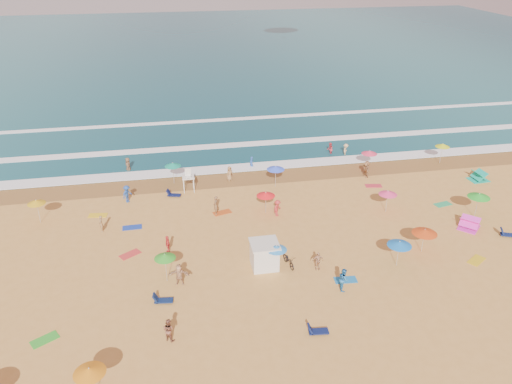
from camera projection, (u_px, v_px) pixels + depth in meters
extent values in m
plane|color=gold|center=(248.00, 241.00, 42.60)|extent=(220.00, 220.00, 0.00)
cube|color=#0C4756|center=(188.00, 50.00, 116.30)|extent=(220.00, 140.00, 0.18)
plane|color=olive|center=(228.00, 179.00, 53.56)|extent=(220.00, 220.00, 0.00)
cube|color=white|center=(225.00, 169.00, 55.71)|extent=(200.00, 2.20, 0.05)
cube|color=white|center=(218.00, 146.00, 61.85)|extent=(200.00, 1.60, 0.05)
cube|color=white|center=(210.00, 120.00, 70.63)|extent=(200.00, 1.20, 0.05)
cube|color=silver|center=(264.00, 255.00, 38.82)|extent=(2.00, 2.00, 2.00)
cube|color=silver|center=(264.00, 244.00, 38.35)|extent=(2.20, 2.20, 0.12)
imported|color=black|center=(289.00, 260.00, 39.09)|extent=(1.01, 2.00, 1.00)
cone|color=blue|center=(400.00, 243.00, 38.43)|extent=(1.88, 1.88, 0.35)
cone|color=#2E84D2|center=(277.00, 248.00, 37.88)|extent=(1.60, 1.60, 0.35)
cone|color=orange|center=(89.00, 371.00, 27.13)|extent=(1.79, 1.79, 0.35)
cone|color=#F63676|center=(388.00, 193.00, 46.23)|extent=(1.70, 1.70, 0.35)
cone|color=red|center=(266.00, 194.00, 46.04)|extent=(1.73, 1.73, 0.35)
cone|color=#385AFF|center=(276.00, 168.00, 50.98)|extent=(1.83, 1.83, 0.35)
cone|color=green|center=(165.00, 256.00, 36.53)|extent=(1.58, 1.58, 0.35)
cone|color=#C9D816|center=(443.00, 145.00, 56.37)|extent=(1.60, 1.60, 0.35)
cone|color=#CF4111|center=(425.00, 231.00, 40.22)|extent=(2.03, 2.03, 0.35)
cone|color=green|center=(479.00, 195.00, 45.15)|extent=(1.99, 1.99, 0.35)
cone|color=gold|center=(36.00, 202.00, 44.33)|extent=(1.60, 1.60, 0.35)
cone|color=#EC3459|center=(369.00, 152.00, 55.25)|extent=(1.72, 1.72, 0.35)
cone|color=#118F71|center=(173.00, 165.00, 51.66)|extent=(1.70, 1.70, 0.35)
cube|color=#0F204B|center=(164.00, 301.00, 35.25)|extent=(1.36, 0.72, 0.34)
cube|color=#0E1848|center=(319.00, 331.00, 32.47)|extent=(1.35, 0.68, 0.34)
cube|color=#101C50|center=(509.00, 235.00, 43.11)|extent=(1.42, 1.01, 0.34)
cube|color=#0D1645|center=(174.00, 195.00, 49.84)|extent=(1.40, 0.89, 0.34)
cube|color=#1A37A3|center=(132.00, 227.00, 44.52)|extent=(1.72, 0.90, 0.03)
cube|color=green|center=(45.00, 340.00, 32.01)|extent=(1.90, 1.61, 0.03)
cube|color=yellow|center=(98.00, 215.00, 46.47)|extent=(1.80, 1.07, 0.03)
cube|color=red|center=(130.00, 254.00, 40.71)|extent=(1.89, 1.65, 0.03)
cube|color=#BF4C17|center=(222.00, 212.00, 46.95)|extent=(1.87, 1.29, 0.03)
cube|color=#1C6EB0|center=(346.00, 280.00, 37.65)|extent=(1.76, 0.99, 0.03)
cube|color=#28A063|center=(443.00, 204.00, 48.41)|extent=(1.84, 1.19, 0.03)
cube|color=gold|center=(476.00, 260.00, 39.94)|extent=(1.89, 1.66, 0.03)
cube|color=#C22D3B|center=(373.00, 186.00, 52.05)|extent=(1.82, 1.14, 0.03)
imported|color=#AF7D51|center=(367.00, 169.00, 53.66)|extent=(0.69, 1.76, 1.85)
imported|color=#DE3743|center=(330.00, 149.00, 59.55)|extent=(0.91, 1.01, 1.69)
imported|color=tan|center=(318.00, 261.00, 38.57)|extent=(0.90, 0.38, 1.53)
imported|color=blue|center=(251.00, 163.00, 56.14)|extent=(0.47, 0.62, 1.51)
imported|color=tan|center=(179.00, 274.00, 36.86)|extent=(1.67, 0.86, 1.73)
imported|color=#9C7448|center=(230.00, 173.00, 52.94)|extent=(0.92, 0.80, 1.58)
imported|color=#2570B0|center=(344.00, 279.00, 36.28)|extent=(0.77, 0.94, 1.79)
imported|color=red|center=(277.00, 208.00, 46.07)|extent=(1.15, 1.18, 1.62)
imported|color=red|center=(168.00, 244.00, 40.65)|extent=(0.40, 0.93, 1.57)
imported|color=brown|center=(128.00, 165.00, 55.29)|extent=(0.68, 0.94, 1.77)
imported|color=brown|center=(169.00, 330.00, 31.70)|extent=(1.00, 0.96, 1.62)
imported|color=#21499D|center=(127.00, 194.00, 48.47)|extent=(1.23, 1.31, 1.78)
imported|color=#9A7347|center=(101.00, 224.00, 43.60)|extent=(0.45, 0.61, 1.54)
imported|color=brown|center=(216.00, 205.00, 46.33)|extent=(0.45, 0.67, 1.82)
imported|color=tan|center=(346.00, 150.00, 59.26)|extent=(1.06, 1.25, 1.68)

